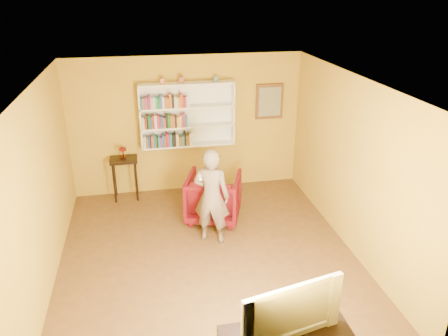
# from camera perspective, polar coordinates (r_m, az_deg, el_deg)

# --- Properties ---
(room_shell) EXTENTS (5.30, 5.80, 2.88)m
(room_shell) POSITION_cam_1_polar(r_m,az_deg,el_deg) (6.43, -2.23, -3.86)
(room_shell) COLOR #4F3519
(room_shell) RESTS_ON ground
(bookshelf) EXTENTS (1.80, 0.29, 1.23)m
(bookshelf) POSITION_cam_1_polar(r_m,az_deg,el_deg) (8.45, -4.85, 7.01)
(bookshelf) COLOR white
(bookshelf) RESTS_ON room_shell
(books_row_lower) EXTENTS (0.92, 0.19, 0.27)m
(books_row_lower) POSITION_cam_1_polar(r_m,az_deg,el_deg) (8.46, -7.29, 3.61)
(books_row_lower) COLOR beige
(books_row_lower) RESTS_ON bookshelf
(books_row_middle) EXTENTS (0.85, 0.19, 0.27)m
(books_row_middle) POSITION_cam_1_polar(r_m,az_deg,el_deg) (8.33, -7.78, 6.06)
(books_row_middle) COLOR beige
(books_row_middle) RESTS_ON bookshelf
(books_row_upper) EXTENTS (0.88, 0.19, 0.27)m
(books_row_upper) POSITION_cam_1_polar(r_m,az_deg,el_deg) (8.24, -7.78, 8.55)
(books_row_upper) COLOR #2245A0
(books_row_upper) RESTS_ON bookshelf
(ornament_left) EXTENTS (0.07, 0.07, 0.10)m
(ornament_left) POSITION_cam_1_polar(r_m,az_deg,el_deg) (8.19, -8.08, 11.20)
(ornament_left) COLOR #CB6A3A
(ornament_left) RESTS_ON bookshelf
(ornament_centre) EXTENTS (0.09, 0.09, 0.12)m
(ornament_centre) POSITION_cam_1_polar(r_m,az_deg,el_deg) (8.22, -5.66, 11.40)
(ornament_centre) COLOR brown
(ornament_centre) RESTS_ON bookshelf
(ornament_right) EXTENTS (0.07, 0.07, 0.10)m
(ornament_right) POSITION_cam_1_polar(r_m,az_deg,el_deg) (8.30, -1.10, 11.56)
(ornament_right) COLOR slate
(ornament_right) RESTS_ON bookshelf
(framed_painting) EXTENTS (0.55, 0.05, 0.70)m
(framed_painting) POSITION_cam_1_polar(r_m,az_deg,el_deg) (8.77, 5.96, 8.63)
(framed_painting) COLOR #533117
(framed_painting) RESTS_ON room_shell
(console_table) EXTENTS (0.51, 0.39, 0.84)m
(console_table) POSITION_cam_1_polar(r_m,az_deg,el_deg) (8.56, -12.91, 0.33)
(console_table) COLOR black
(console_table) RESTS_ON ground
(ruby_lustre) EXTENTS (0.14, 0.14, 0.23)m
(ruby_lustre) POSITION_cam_1_polar(r_m,az_deg,el_deg) (8.45, -13.10, 2.27)
(ruby_lustre) COLOR maroon
(ruby_lustre) RESTS_ON console_table
(armchair) EXTENTS (1.15, 1.17, 0.84)m
(armchair) POSITION_cam_1_polar(r_m,az_deg,el_deg) (7.74, -1.38, -3.80)
(armchair) COLOR #49050F
(armchair) RESTS_ON ground
(person) EXTENTS (0.69, 0.58, 1.60)m
(person) POSITION_cam_1_polar(r_m,az_deg,el_deg) (6.93, -1.64, -3.74)
(person) COLOR #69594D
(person) RESTS_ON ground
(game_remote) EXTENTS (0.04, 0.15, 0.04)m
(game_remote) POSITION_cam_1_polar(r_m,az_deg,el_deg) (6.34, -3.17, -1.22)
(game_remote) COLOR white
(game_remote) RESTS_ON person
(television) EXTENTS (1.15, 0.40, 0.66)m
(television) POSITION_cam_1_polar(r_m,az_deg,el_deg) (4.80, 8.19, -17.37)
(television) COLOR black
(television) RESTS_ON tv_cabinet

